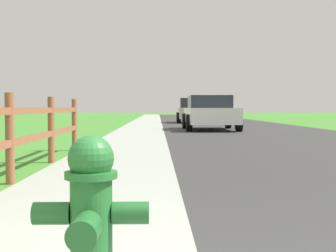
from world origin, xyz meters
TOP-DOWN VIEW (x-y plane):
  - ground_plane at (0.00, 25.00)m, footprint 120.00×120.00m
  - road_asphalt at (3.50, 27.00)m, footprint 7.00×66.00m
  - curb_concrete at (-3.00, 27.00)m, footprint 6.00×66.00m
  - grass_verge at (-4.50, 27.00)m, footprint 5.00×66.00m
  - fire_hydrant at (-0.59, 0.55)m, footprint 0.58×0.47m
  - rail_fence at (-2.05, 3.89)m, footprint 0.11×8.86m
  - parked_suv_white at (1.95, 17.72)m, footprint 2.17×4.50m
  - parked_car_beige at (1.96, 27.09)m, footprint 2.09×4.36m

SIDE VIEW (x-z plane):
  - ground_plane at x=0.00m, z-range 0.00..0.00m
  - road_asphalt at x=3.50m, z-range 0.00..0.01m
  - curb_concrete at x=-3.00m, z-range 0.00..0.01m
  - grass_verge at x=-4.50m, z-range 0.00..0.01m
  - fire_hydrant at x=-0.59m, z-range 0.01..0.81m
  - rail_fence at x=-2.05m, z-range 0.09..1.21m
  - parked_suv_white at x=1.95m, z-range 0.00..1.45m
  - parked_car_beige at x=1.96m, z-range -0.02..1.51m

